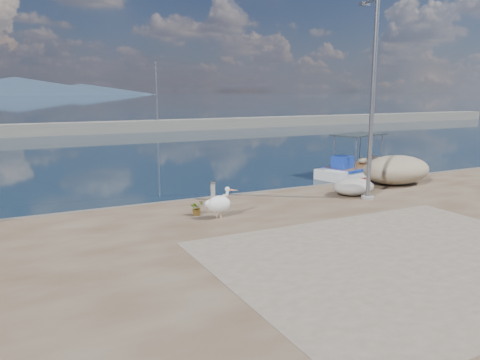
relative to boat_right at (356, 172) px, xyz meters
name	(u,v)px	position (x,y,z in m)	size (l,w,h in m)	color
ground	(300,247)	(-9.16, -8.34, -0.20)	(1400.00, 1400.00, 0.00)	#162635
quay_patch	(408,258)	(-8.16, -11.34, 0.30)	(9.00, 7.00, 0.01)	gray
breakwater	(82,128)	(-9.16, 31.66, 0.40)	(120.00, 2.20, 7.50)	gray
mountains	(11,87)	(-4.77, 641.66, 9.31)	(370.00, 280.00, 22.00)	#28384C
boat_right	(356,172)	(0.00, 0.00, 0.00)	(5.57, 3.05, 2.55)	white
pelican	(219,204)	(-10.68, -6.14, 0.77)	(1.04, 0.67, 0.99)	tan
lamp_post	(372,107)	(-4.76, -6.12, 3.60)	(0.44, 0.96, 7.00)	gray
bollard_near	(213,190)	(-9.85, -3.74, 0.66)	(0.22, 0.22, 0.66)	gray
potted_plant	(197,208)	(-11.16, -5.47, 0.54)	(0.43, 0.37, 0.48)	#33722D
net_pile_d	(353,187)	(-4.80, -5.40, 0.61)	(1.67, 1.25, 0.63)	#B4B1A7
net_pile_c	(396,170)	(-1.78, -4.52, 0.90)	(3.07, 2.19, 1.20)	#C4B292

